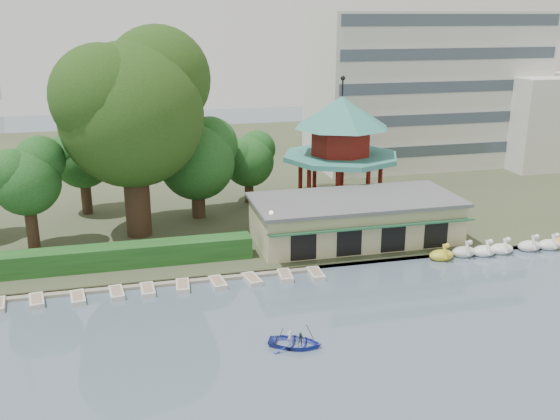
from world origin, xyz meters
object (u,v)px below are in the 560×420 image
object	(u,v)px
boathouse	(355,219)
big_tree	(133,104)
pavilion	(341,141)
rowboat_with_passengers	(295,339)
dock	(105,287)

from	to	relation	value
boathouse	big_tree	xyz separation A→B (m)	(-18.83, 6.23, 10.14)
boathouse	big_tree	bearing A→B (deg)	161.68
pavilion	rowboat_with_passengers	xyz separation A→B (m)	(-12.16, -26.67, -6.99)
pavilion	big_tree	xyz separation A→B (m)	(-20.83, -3.79, 5.02)
boathouse	dock	bearing A→B (deg)	-167.76
boathouse	big_tree	distance (m)	22.27
dock	rowboat_with_passengers	bearing A→B (deg)	-45.08
big_tree	boathouse	bearing A→B (deg)	-18.32
dock	boathouse	world-z (taller)	boathouse
dock	big_tree	size ratio (longest dim) A/B	1.80
dock	big_tree	bearing A→B (deg)	73.91
big_tree	rowboat_with_passengers	bearing A→B (deg)	-69.26
dock	pavilion	xyz separation A→B (m)	(24.00, 14.80, 7.36)
boathouse	pavilion	xyz separation A→B (m)	(2.00, 10.03, 5.11)
dock	rowboat_with_passengers	distance (m)	16.77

